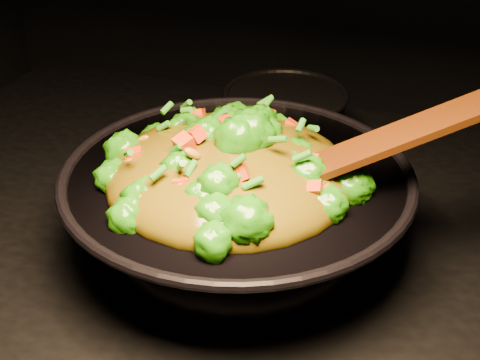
% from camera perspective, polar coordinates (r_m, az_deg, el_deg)
% --- Properties ---
extents(wok, '(0.52, 0.52, 0.12)m').
position_cam_1_polar(wok, '(0.88, -0.23, -2.90)').
color(wok, black).
rests_on(wok, stovetop).
extents(stir_fry, '(0.37, 0.37, 0.11)m').
position_cam_1_polar(stir_fry, '(0.81, -0.92, 3.24)').
color(stir_fry, '#247C08').
rests_on(stir_fry, wok).
extents(spatula, '(0.31, 0.18, 0.14)m').
position_cam_1_polar(spatula, '(0.79, 10.24, 2.46)').
color(spatula, '#351906').
rests_on(spatula, wok).
extents(back_pot, '(0.23, 0.23, 0.11)m').
position_cam_1_polar(back_pot, '(1.13, 3.82, 4.95)').
color(back_pot, black).
rests_on(back_pot, stovetop).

